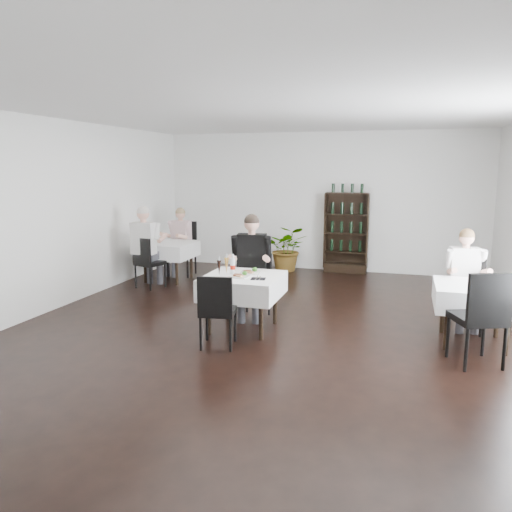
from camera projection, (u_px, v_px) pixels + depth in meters
The scene contains 23 objects.
room_shell at pixel (264, 223), 6.66m from camera, with size 9.00×9.00×9.00m.
wine_shelf at pixel (346, 234), 10.67m from camera, with size 0.90×0.28×1.75m.
main_table at pixel (243, 286), 6.90m from camera, with size 1.03×1.03×0.77m.
left_table at pixel (168, 250), 9.94m from camera, with size 0.98×0.98×0.77m.
right_table at pixel (475, 297), 6.32m from camera, with size 0.98×0.98×0.77m.
potted_tree at pixel (287, 248), 10.89m from camera, with size 0.90×0.78×1.00m, color #2B5E20.
main_chair_far at pixel (255, 280), 7.56m from camera, with size 0.51×0.51×0.96m.
main_chair_near at pixel (217, 307), 6.17m from camera, with size 0.50×0.50×0.94m.
left_chair_far at pixel (183, 245), 10.52m from camera, with size 0.53×0.54×1.12m.
left_chair_near at pixel (147, 259), 9.28m from camera, with size 0.55×0.56×0.97m.
right_chair_far at pixel (467, 290), 6.91m from camera, with size 0.49×0.50×0.99m.
right_chair_near at pixel (482, 313), 5.56m from camera, with size 0.66×0.66×1.11m.
diner_main at pixel (251, 258), 7.41m from camera, with size 0.63×0.66×1.56m.
diner_left_far at pixel (179, 236), 10.46m from camera, with size 0.59×0.63×1.41m.
diner_left_near at pixel (146, 241), 9.30m from camera, with size 0.58×0.58×1.54m.
diner_right_far at pixel (466, 271), 6.94m from camera, with size 0.56×0.58×1.41m.
plate_far at pixel (250, 272), 7.00m from camera, with size 0.30×0.30×0.08m.
plate_near at pixel (240, 276), 6.76m from camera, with size 0.28×0.28×0.08m.
pilsner_dark at pixel (219, 267), 6.87m from camera, with size 0.06×0.06×0.26m.
pilsner_lager at pixel (227, 265), 6.98m from camera, with size 0.07×0.07×0.28m.
coke_bottle at pixel (233, 266), 6.93m from camera, with size 0.07×0.07×0.28m.
napkin_cutlery at pixel (258, 279), 6.64m from camera, with size 0.21×0.21×0.02m.
pepper_mill at pixel (479, 282), 6.27m from camera, with size 0.04×0.04×0.09m, color black.
Camera 1 is at (1.82, -6.38, 2.23)m, focal length 35.00 mm.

